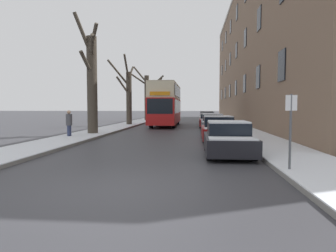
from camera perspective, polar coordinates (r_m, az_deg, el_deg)
name	(u,v)px	position (r m, az deg, el deg)	size (l,w,h in m)	color
ground_plane	(118,189)	(7.31, -9.44, -11.75)	(320.00, 320.00, 0.00)	#38383D
sidewalk_left	(159,117)	(60.29, -1.73, 1.78)	(2.63, 130.00, 0.16)	slate
sidewalk_right	(214,117)	(59.96, 8.79, 1.73)	(2.63, 130.00, 0.16)	slate
terrace_facade_right	(274,53)	(39.74, 19.54, 13.02)	(9.10, 52.70, 17.21)	#7A604C
bare_tree_left_0	(92,81)	(21.37, -14.34, 8.37)	(1.71, 2.32, 8.16)	#423A30
bare_tree_left_1	(128,94)	(31.89, -7.62, 5.98)	(2.49, 3.32, 7.18)	#423A30
bare_tree_left_2	(146,95)	(42.97, -4.13, 5.82)	(4.87, 2.18, 7.76)	#423A30
bare_tree_left_3	(155,100)	(53.16, -2.41, 4.94)	(2.11, 2.09, 7.12)	#423A30
double_decker_bus	(166,103)	(31.30, -0.41, 4.48)	(2.55, 10.68, 4.31)	red
parked_car_0	(228,139)	(12.28, 11.37, -2.53)	(1.84, 3.94, 1.38)	black
parked_car_1	(218,129)	(17.50, 9.54, -0.64)	(1.86, 4.06, 1.45)	maroon
parked_car_2	(213,124)	(23.23, 8.48, 0.42)	(1.71, 4.36, 1.45)	slate
parked_car_3	(209,121)	(29.53, 7.79, 1.03)	(1.87, 4.40, 1.39)	maroon
parked_car_4	(207,118)	(34.84, 7.41, 1.49)	(1.75, 4.50, 1.51)	silver
pedestrian_left_sidewalk	(69,123)	(19.52, -18.32, 0.53)	(0.38, 0.38, 1.75)	navy
street_sign_post	(290,128)	(9.19, 22.30, -0.41)	(0.32, 0.07, 2.30)	#4C4F54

